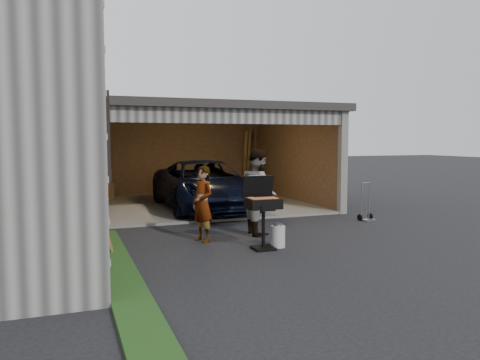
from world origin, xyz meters
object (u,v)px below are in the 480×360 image
object	(u,v)px
plywood_panel	(104,223)
hand_truck	(366,213)
woman	(203,204)
bbq_grill	(263,206)
man	(259,191)
propane_tank	(278,236)
minivan	(204,187)

from	to	relation	value
plywood_panel	hand_truck	distance (m)	6.31
woman	bbq_grill	bearing A→B (deg)	19.76
woman	man	bearing A→B (deg)	82.92
bbq_grill	propane_tank	xyz separation A→B (m)	(0.32, 0.04, -0.58)
man	bbq_grill	distance (m)	1.38
plywood_panel	minivan	bearing A→B (deg)	52.18
man	hand_truck	distance (m)	3.22
man	hand_truck	size ratio (longest dim) A/B	1.90
man	bbq_grill	size ratio (longest dim) A/B	1.35
hand_truck	propane_tank	bearing A→B (deg)	-159.85
minivan	propane_tank	xyz separation A→B (m)	(0.05, -4.64, -0.47)
woman	plywood_panel	bearing A→B (deg)	-107.54
minivan	man	world-z (taller)	man
propane_tank	bbq_grill	bearing A→B (deg)	-173.51
plywood_panel	hand_truck	size ratio (longest dim) A/B	1.08
plywood_panel	man	bearing A→B (deg)	7.48
man	bbq_grill	world-z (taller)	man
propane_tank	man	bearing A→B (deg)	83.43
hand_truck	plywood_panel	bearing A→B (deg)	179.66
man	hand_truck	world-z (taller)	man
plywood_panel	woman	bearing A→B (deg)	3.08
man	woman	bearing A→B (deg)	109.49
plywood_panel	bbq_grill	bearing A→B (deg)	-18.24
woman	bbq_grill	distance (m)	1.29
propane_tank	hand_truck	size ratio (longest dim) A/B	0.43
hand_truck	bbq_grill	bearing A→B (deg)	-161.65
minivan	man	distance (m)	3.39
man	plywood_panel	distance (m)	3.19
minivan	bbq_grill	size ratio (longest dim) A/B	3.64
woman	hand_truck	bearing A→B (deg)	80.75
propane_tank	plywood_panel	xyz separation A→B (m)	(-3.00, 0.84, 0.30)
bbq_grill	hand_truck	bearing A→B (deg)	27.65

